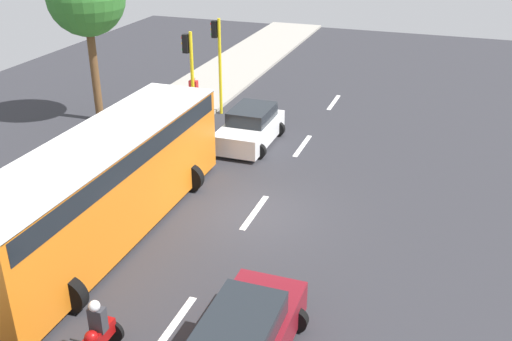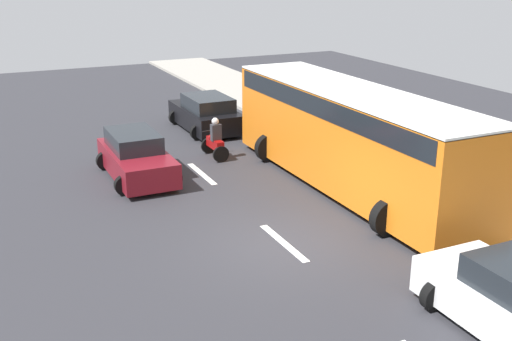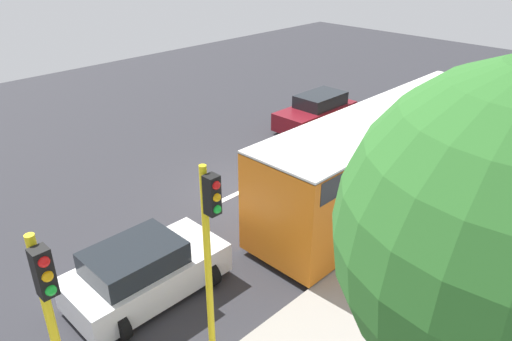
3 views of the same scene
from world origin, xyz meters
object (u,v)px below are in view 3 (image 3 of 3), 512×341
(car_black, at_px, (452,109))
(traffic_light_midblock, at_px, (210,243))
(city_bus, at_px, (389,149))
(motorcycle, at_px, (387,126))
(street_tree_south, at_px, (512,242))
(car_maroon, at_px, (316,112))
(car_white, at_px, (145,271))
(traffic_light_corner, at_px, (54,327))

(car_black, bearing_deg, traffic_light_midblock, -81.09)
(city_bus, height_order, motorcycle, city_bus)
(traffic_light_midblock, height_order, street_tree_south, street_tree_south)
(car_black, height_order, car_maroon, same)
(car_black, xyz_separation_m, city_bus, (1.59, -8.53, 1.13))
(car_black, relative_size, car_maroon, 1.03)
(car_white, distance_m, traffic_light_midblock, 3.49)
(city_bus, bearing_deg, traffic_light_midblock, -82.80)
(car_black, bearing_deg, traffic_light_corner, -82.42)
(motorcycle, relative_size, street_tree_south, 0.21)
(traffic_light_corner, distance_m, street_tree_south, 6.16)
(car_black, distance_m, traffic_light_corner, 20.23)
(motorcycle, distance_m, traffic_light_midblock, 13.82)
(city_bus, relative_size, motorcycle, 7.19)
(car_white, height_order, motorcycle, motorcycle)
(city_bus, relative_size, street_tree_south, 1.52)
(car_black, xyz_separation_m, street_tree_south, (7.57, -17.27, 4.81))
(car_black, bearing_deg, car_white, -90.14)
(city_bus, relative_size, traffic_light_corner, 2.44)
(car_white, distance_m, motorcycle, 13.06)
(city_bus, bearing_deg, motorcycle, 119.90)
(street_tree_south, bearing_deg, car_white, 176.81)
(motorcycle, height_order, traffic_light_corner, traffic_light_corner)
(car_white, height_order, traffic_light_midblock, traffic_light_midblock)
(car_maroon, xyz_separation_m, motorcycle, (3.16, 0.92, -0.07))
(car_black, height_order, traffic_light_corner, traffic_light_corner)
(traffic_light_corner, bearing_deg, car_white, 131.12)
(city_bus, distance_m, street_tree_south, 11.20)
(city_bus, bearing_deg, car_black, 100.57)
(car_black, relative_size, motorcycle, 2.77)
(traffic_light_corner, relative_size, traffic_light_midblock, 1.00)
(car_black, height_order, city_bus, city_bus)
(car_maroon, relative_size, street_tree_south, 0.57)
(car_maroon, xyz_separation_m, city_bus, (5.86, -3.78, 1.14))
(car_maroon, distance_m, motorcycle, 3.29)
(traffic_light_corner, bearing_deg, street_tree_south, 28.46)
(car_black, bearing_deg, street_tree_south, -66.34)
(traffic_light_corner, height_order, street_tree_south, street_tree_south)
(traffic_light_midblock, bearing_deg, car_maroon, 119.60)
(car_maroon, relative_size, motorcycle, 2.68)
(car_white, bearing_deg, traffic_light_midblock, -1.91)
(car_black, xyz_separation_m, traffic_light_midblock, (2.65, -16.94, 2.22))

